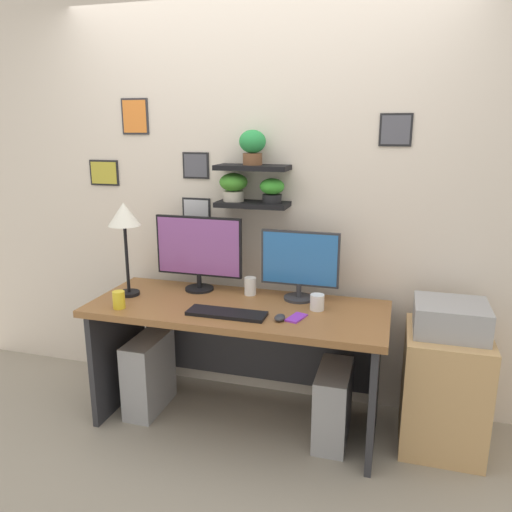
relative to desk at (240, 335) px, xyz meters
name	(u,v)px	position (x,y,z in m)	size (l,w,h in m)	color
ground_plane	(238,420)	(0.00, -0.06, -0.54)	(8.00, 8.00, 0.00)	gray
back_wall_assembly	(257,192)	(0.00, 0.38, 0.81)	(4.40, 0.24, 2.70)	beige
desk	(240,335)	(0.00, 0.00, 0.00)	(1.72, 0.68, 0.75)	brown
monitor_left	(199,250)	(-0.32, 0.16, 0.46)	(0.56, 0.18, 0.47)	black
monitor_right	(300,263)	(0.32, 0.16, 0.43)	(0.47, 0.18, 0.42)	#2D2D33
keyboard	(227,313)	(-0.01, -0.21, 0.22)	(0.44, 0.14, 0.02)	black
computer_mouse	(280,318)	(0.29, -0.20, 0.22)	(0.06, 0.09, 0.03)	#2D2D33
desk_lamp	(125,221)	(-0.70, -0.05, 0.67)	(0.19, 0.19, 0.57)	black
cell_phone	(296,318)	(0.37, -0.16, 0.21)	(0.07, 0.14, 0.01)	purple
coffee_mug	(317,302)	(0.46, 0.01, 0.25)	(0.08, 0.08, 0.09)	white
pen_cup	(119,300)	(-0.63, -0.28, 0.26)	(0.07, 0.07, 0.10)	yellow
water_cup	(250,286)	(0.02, 0.15, 0.26)	(0.07, 0.07, 0.11)	white
drawer_cabinet	(443,389)	(1.17, 0.06, -0.21)	(0.44, 0.50, 0.67)	tan
printer	(451,318)	(1.17, 0.06, 0.22)	(0.38, 0.34, 0.17)	#9E9EA3
computer_tower_left	(149,374)	(-0.59, -0.08, -0.30)	(0.18, 0.40, 0.48)	#99999E
computer_tower_right	(333,404)	(0.58, -0.08, -0.33)	(0.18, 0.40, 0.43)	#99999E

